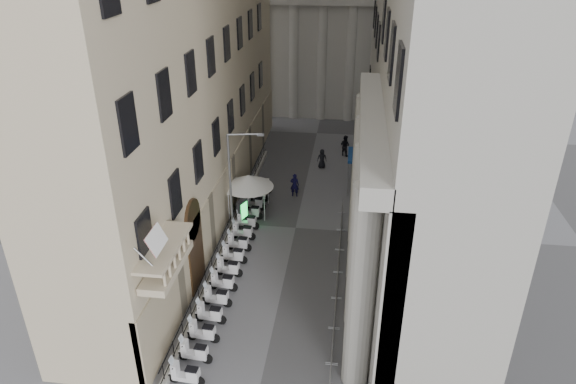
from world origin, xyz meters
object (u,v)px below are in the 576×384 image
pedestrian_a (295,185)px  street_lamp (234,177)px  security_tent (249,182)px  pedestrian_b (345,145)px  scooter_0 (187,384)px  info_kiosk (243,213)px

pedestrian_a → street_lamp: bearing=65.2°
security_tent → pedestrian_b: 13.58m
pedestrian_a → scooter_0: bearing=85.8°
scooter_0 → pedestrian_b: (6.33, 28.13, 0.98)m
info_kiosk → pedestrian_a: (3.08, 4.98, -0.09)m
security_tent → info_kiosk: (-0.13, -2.00, -1.44)m
security_tent → info_kiosk: bearing=-93.6°
info_kiosk → pedestrian_a: size_ratio=1.08×
info_kiosk → pedestrian_b: (6.73, 13.78, -0.05)m
security_tent → street_lamp: 3.60m
scooter_0 → street_lamp: bearing=6.6°
info_kiosk → pedestrian_a: bearing=81.0°
scooter_0 → info_kiosk: size_ratio=0.73×
security_tent → pedestrian_a: size_ratio=1.92×
security_tent → pedestrian_a: (2.96, 2.98, -1.53)m
scooter_0 → info_kiosk: bearing=5.5°
security_tent → pedestrian_b: security_tent is taller
security_tent → pedestrian_a: 4.47m
scooter_0 → pedestrian_a: 19.54m
scooter_0 → street_lamp: size_ratio=0.21×
security_tent → street_lamp: bearing=-96.4°
street_lamp → security_tent: bearing=73.5°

